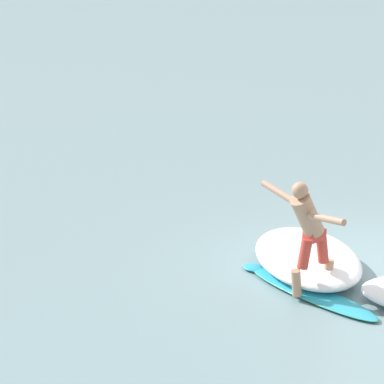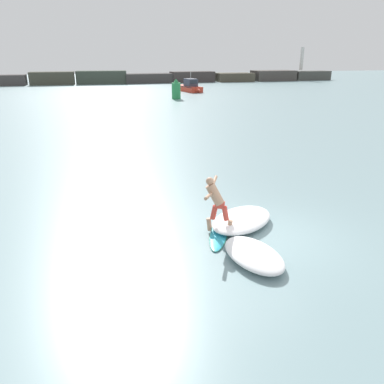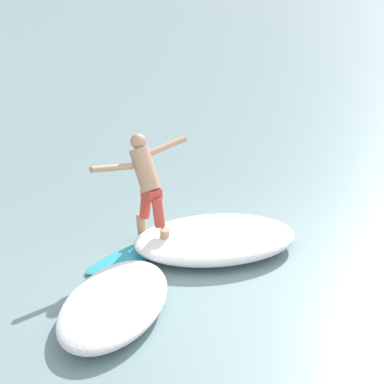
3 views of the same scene
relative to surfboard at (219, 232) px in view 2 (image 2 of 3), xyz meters
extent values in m
plane|color=gray|center=(1.29, -0.57, -0.04)|extent=(200.00, 200.00, 0.00)
cube|color=#413D3C|center=(-17.83, 61.43, 0.81)|extent=(8.16, 3.38, 1.69)
cube|color=#3F3F34|center=(-9.57, 61.43, 1.01)|extent=(7.25, 3.21, 2.10)
cube|color=#3A4339|center=(-1.30, 61.43, 1.06)|extent=(8.79, 3.71, 2.19)
cube|color=#3D3A39|center=(6.97, 61.43, 0.78)|extent=(8.86, 4.23, 1.63)
cube|color=#3D3533|center=(15.24, 61.43, 0.91)|extent=(8.22, 3.45, 1.89)
cube|color=#484235|center=(23.50, 61.43, 0.74)|extent=(7.09, 4.83, 1.56)
cube|color=#45403C|center=(31.77, 61.43, 0.92)|extent=(8.26, 4.53, 1.92)
cube|color=#44443F|center=(40.04, 61.43, 0.84)|extent=(7.77, 3.77, 1.75)
cylinder|color=silver|center=(37.72, 61.43, 4.09)|extent=(0.70, 0.70, 4.25)
ellipsoid|color=#2BA2BF|center=(-0.02, -0.04, 0.00)|extent=(1.37, 2.30, 0.08)
ellipsoid|color=#2BA2BF|center=(0.45, 1.03, 0.00)|extent=(0.38, 0.40, 0.07)
ellipsoid|color=#339E56|center=(-0.02, -0.04, 0.00)|extent=(1.39, 2.31, 0.03)
cone|color=black|center=(-0.39, -0.90, -0.10)|extent=(0.07, 0.07, 0.14)
cone|color=black|center=(-0.21, -0.81, -0.10)|extent=(0.07, 0.07, 0.14)
cone|color=black|center=(-0.45, -0.70, -0.10)|extent=(0.07, 0.07, 0.14)
cylinder|color=tan|center=(-0.28, 0.10, 0.23)|extent=(0.21, 0.20, 0.39)
cylinder|color=#CA4033|center=(-0.16, 0.04, 0.62)|extent=(0.26, 0.23, 0.43)
cylinder|color=tan|center=(0.25, -0.18, 0.23)|extent=(0.21, 0.20, 0.39)
cylinder|color=#CA4033|center=(0.13, -0.11, 0.62)|extent=(0.26, 0.23, 0.43)
cube|color=#CA4033|center=(-0.02, -0.04, 0.86)|extent=(0.32, 0.30, 0.16)
cylinder|color=tan|center=(-0.15, 0.03, 1.17)|extent=(0.61, 0.50, 0.67)
sphere|color=tan|center=(-0.28, 0.10, 1.55)|extent=(0.22, 0.22, 0.22)
cylinder|color=tan|center=(-0.46, -0.33, 1.28)|extent=(0.41, 0.62, 0.20)
cylinder|color=tan|center=(-0.03, 0.49, 1.39)|extent=(0.38, 0.62, 0.19)
cube|color=red|center=(10.02, 43.61, 0.34)|extent=(2.82, 5.87, 0.75)
cone|color=red|center=(10.66, 40.46, 0.34)|extent=(0.93, 1.11, 0.75)
cube|color=black|center=(10.02, 43.61, 0.65)|extent=(2.86, 5.83, 0.08)
cube|color=#343949|center=(10.17, 42.89, 1.20)|extent=(1.67, 2.18, 0.99)
cube|color=#232D38|center=(10.36, 41.92, 1.32)|extent=(1.03, 0.24, 0.49)
cylinder|color=silver|center=(10.17, 42.89, 2.15)|extent=(0.06, 0.06, 0.90)
cube|color=black|center=(9.44, 46.50, 0.37)|extent=(0.41, 0.35, 0.52)
cylinder|color=#288447|center=(6.28, 34.55, 0.87)|extent=(1.02, 1.02, 1.82)
cone|color=#288447|center=(6.28, 34.55, 2.00)|extent=(0.71, 0.71, 0.44)
ellipsoid|color=white|center=(0.35, -1.69, 0.12)|extent=(1.51, 2.22, 0.32)
ellipsoid|color=white|center=(0.82, 0.32, 0.15)|extent=(2.77, 2.58, 0.37)
camera|label=1|loc=(-11.04, -3.60, 5.28)|focal=85.00mm
camera|label=2|loc=(-3.25, -9.32, 4.87)|focal=35.00mm
camera|label=3|loc=(4.02, -7.24, 4.55)|focal=60.00mm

